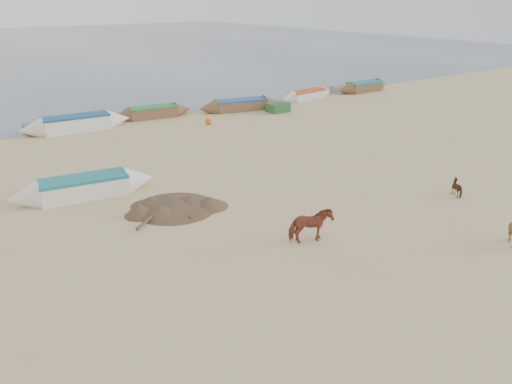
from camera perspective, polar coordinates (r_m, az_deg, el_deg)
ground at (r=16.73m, az=8.01°, el=-7.30°), size 140.00×140.00×0.00m
cow_adult at (r=17.31m, az=6.24°, el=-3.86°), size 1.62×1.11×1.25m
calf_right at (r=23.03m, az=22.16°, el=0.47°), size 0.62×0.72×0.72m
near_canoe at (r=22.42m, az=-19.05°, el=0.56°), size 6.21×2.08×0.88m
debris_pile at (r=20.38m, az=-9.33°, el=-1.27°), size 4.05×4.05×0.43m
waterline_canoes at (r=33.76m, az=-15.97°, el=7.72°), size 53.92×5.22×1.00m
beach_clutter at (r=34.32m, az=-10.37°, el=8.19°), size 42.17×5.07×0.64m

